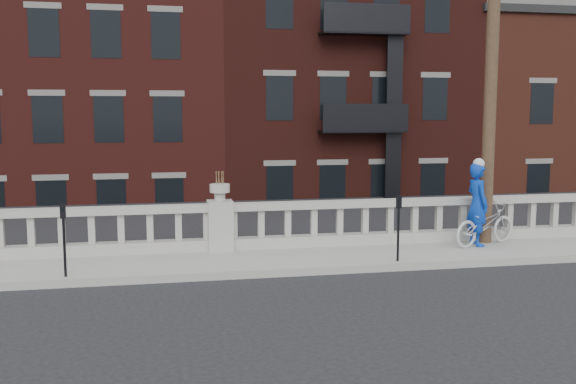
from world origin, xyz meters
name	(u,v)px	position (x,y,z in m)	size (l,w,h in m)	color
ground	(243,309)	(0.00, 0.00, 0.00)	(120.00, 120.00, 0.00)	black
sidewalk	(225,263)	(0.00, 3.00, 0.07)	(32.00, 2.20, 0.15)	gray
balustrade	(220,228)	(0.00, 3.95, 0.64)	(28.00, 0.34, 1.03)	gray
planter_pedestal	(220,220)	(0.00, 3.95, 0.83)	(0.55, 0.55, 1.76)	gray
lower_level	(197,124)	(0.56, 23.04, 2.63)	(80.00, 44.00, 20.80)	#605E59
utility_pole	(493,21)	(6.20, 3.60, 5.24)	(1.60, 0.28, 10.00)	#422D1E
parking_meter_b	(64,232)	(-3.04, 2.15, 1.00)	(0.10, 0.09, 1.36)	black
parking_meter_c	(398,220)	(3.48, 2.15, 1.00)	(0.10, 0.09, 1.36)	black
bicycle	(485,224)	(6.02, 3.30, 0.64)	(0.65, 1.86, 0.97)	silver
cyclist	(477,204)	(5.81, 3.30, 1.10)	(0.69, 0.45, 1.90)	#0B37AF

